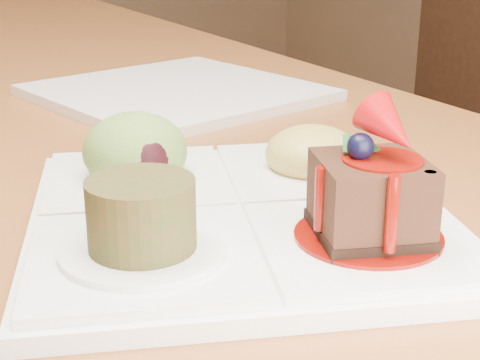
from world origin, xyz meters
TOP-DOWN VIEW (x-y plane):
  - chair_right at (0.82, -0.15)m, footprint 0.54×0.54m
  - sampler_plate at (0.12, -0.67)m, footprint 0.36×0.36m
  - second_plate at (0.24, -0.30)m, footprint 0.34×0.34m

SIDE VIEW (x-z plane):
  - chair_right at x=0.82m, z-range 0.07..1.13m
  - second_plate at x=0.24m, z-range 0.75..0.76m
  - sampler_plate at x=0.12m, z-range 0.72..0.83m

